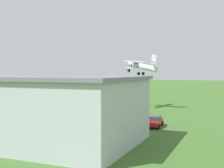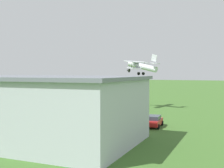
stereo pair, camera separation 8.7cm
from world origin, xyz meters
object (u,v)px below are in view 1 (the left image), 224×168
person_by_parked_cars (28,107)px  person_walking_on_apron (115,115)px  biplane (141,66)px  hangar (5,106)px  person_watching_takeoff (63,110)px  car_red (154,121)px

person_by_parked_cars → person_walking_on_apron: (-18.51, 2.49, -0.00)m
biplane → person_by_parked_cars: biplane is taller
hangar → person_walking_on_apron: 16.91m
person_by_parked_cars → person_watching_takeoff: 7.85m
person_walking_on_apron → hangar: bearing=64.4°
hangar → car_red: size_ratio=7.15×
biplane → person_walking_on_apron: 18.44m
car_red → person_by_parked_cars: bearing=-11.2°
biplane → person_watching_takeoff: biplane is taller
hangar → car_red: (-13.88, -12.55, -2.66)m
car_red → person_by_parked_cars: 25.66m
biplane → person_by_parked_cars: 23.55m
biplane → car_red: size_ratio=1.83×
person_walking_on_apron → person_watching_takeoff: person_walking_on_apron is taller
hangar → person_watching_takeoff: hangar is taller
car_red → person_watching_takeoff: (17.33, -4.63, -0.00)m
car_red → hangar: bearing=42.1°
biplane → person_by_parked_cars: size_ratio=4.71×
hangar → person_by_parked_cars: (11.29, -17.55, -2.62)m
hangar → person_by_parked_cars: 21.04m
person_walking_on_apron → person_watching_takeoff: size_ratio=1.05×
hangar → person_by_parked_cars: size_ratio=18.41×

